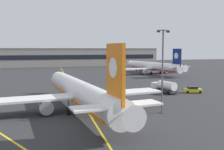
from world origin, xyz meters
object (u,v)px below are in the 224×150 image
(airliner_foreground, at_px, (81,92))
(safety_cone_by_nose_gear, at_px, (76,94))
(service_truck_fuel_white, at_px, (164,87))
(apron_lamp_post, at_px, (162,70))
(airliner_background, at_px, (154,67))
(service_car_nearest, at_px, (193,90))

(airliner_foreground, height_order, safety_cone_by_nose_gear, airliner_foreground)
(service_truck_fuel_white, height_order, safety_cone_by_nose_gear, service_truck_fuel_white)
(apron_lamp_post, xyz_separation_m, safety_cone_by_nose_gear, (-11.23, 21.99, -7.18))
(apron_lamp_post, bearing_deg, safety_cone_by_nose_gear, 117.07)
(airliner_background, distance_m, apron_lamp_post, 70.00)
(airliner_background, bearing_deg, safety_cone_by_nose_gear, -135.48)
(service_car_nearest, xyz_separation_m, safety_cone_by_nose_gear, (-28.65, 6.31, -0.51))
(apron_lamp_post, height_order, service_truck_fuel_white, apron_lamp_post)
(airliner_background, height_order, service_car_nearest, airliner_background)
(service_truck_fuel_white, distance_m, safety_cone_by_nose_gear, 22.20)
(airliner_background, relative_size, service_truck_fuel_white, 5.00)
(airliner_foreground, relative_size, apron_lamp_post, 2.91)
(safety_cone_by_nose_gear, bearing_deg, service_truck_fuel_white, -10.18)
(airliner_foreground, xyz_separation_m, apron_lamp_post, (13.05, -5.71, 4.07))
(airliner_background, xyz_separation_m, service_car_nearest, (-12.98, -47.25, -2.47))
(airliner_background, bearing_deg, airliner_foreground, -127.21)
(apron_lamp_post, bearing_deg, service_car_nearest, 42.00)
(airliner_foreground, xyz_separation_m, airliner_background, (43.44, 57.22, -0.13))
(airliner_foreground, height_order, apron_lamp_post, apron_lamp_post)
(service_truck_fuel_white, bearing_deg, apron_lamp_post, -120.36)
(airliner_background, xyz_separation_m, service_truck_fuel_white, (-19.81, -44.86, -1.75))
(service_truck_fuel_white, bearing_deg, safety_cone_by_nose_gear, 169.82)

